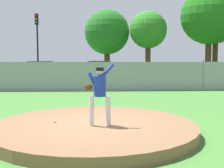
{
  "coord_description": "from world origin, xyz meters",
  "views": [
    {
      "loc": [
        0.16,
        -8.36,
        2.16
      ],
      "look_at": [
        0.56,
        1.71,
        1.2
      ],
      "focal_mm": 50.0,
      "sensor_mm": 36.0,
      "label": 1
    }
  ],
  "objects_px": {
    "traffic_cone_orange": "(154,79)",
    "traffic_light_near": "(37,35)",
    "baseball": "(55,121)",
    "parked_car_burgundy": "(100,73)",
    "pitcher_youth": "(99,90)",
    "parked_car_teal": "(41,73)"
  },
  "relations": [
    {
      "from": "pitcher_youth",
      "to": "traffic_light_near",
      "type": "bearing_deg",
      "value": 105.67
    },
    {
      "from": "traffic_cone_orange",
      "to": "traffic_light_near",
      "type": "height_order",
      "value": "traffic_light_near"
    },
    {
      "from": "baseball",
      "to": "traffic_light_near",
      "type": "bearing_deg",
      "value": 102.41
    },
    {
      "from": "parked_car_burgundy",
      "to": "traffic_light_near",
      "type": "height_order",
      "value": "traffic_light_near"
    },
    {
      "from": "parked_car_burgundy",
      "to": "pitcher_youth",
      "type": "bearing_deg",
      "value": -90.09
    },
    {
      "from": "parked_car_burgundy",
      "to": "traffic_light_near",
      "type": "xyz_separation_m",
      "value": [
        -5.32,
        3.7,
        2.96
      ]
    },
    {
      "from": "traffic_cone_orange",
      "to": "parked_car_teal",
      "type": "bearing_deg",
      "value": -174.25
    },
    {
      "from": "parked_car_teal",
      "to": "traffic_light_near",
      "type": "xyz_separation_m",
      "value": [
        -1.01,
        4.01,
        2.95
      ]
    },
    {
      "from": "pitcher_youth",
      "to": "parked_car_teal",
      "type": "height_order",
      "value": "pitcher_youth"
    },
    {
      "from": "baseball",
      "to": "traffic_light_near",
      "type": "relative_size",
      "value": 0.01
    },
    {
      "from": "pitcher_youth",
      "to": "parked_car_teal",
      "type": "distance_m",
      "value": 15.48
    },
    {
      "from": "baseball",
      "to": "parked_car_teal",
      "type": "distance_m",
      "value": 14.78
    },
    {
      "from": "baseball",
      "to": "parked_car_burgundy",
      "type": "relative_size",
      "value": 0.02
    },
    {
      "from": "baseball",
      "to": "traffic_light_near",
      "type": "xyz_separation_m",
      "value": [
        -4.06,
        18.46,
        3.43
      ]
    },
    {
      "from": "traffic_cone_orange",
      "to": "pitcher_youth",
      "type": "bearing_deg",
      "value": -104.94
    },
    {
      "from": "parked_car_teal",
      "to": "parked_car_burgundy",
      "type": "bearing_deg",
      "value": 4.06
    },
    {
      "from": "baseball",
      "to": "traffic_cone_orange",
      "type": "bearing_deg",
      "value": 70.48
    },
    {
      "from": "parked_car_burgundy",
      "to": "parked_car_teal",
      "type": "relative_size",
      "value": 1.03
    },
    {
      "from": "pitcher_youth",
      "to": "baseball",
      "type": "height_order",
      "value": "pitcher_youth"
    },
    {
      "from": "traffic_cone_orange",
      "to": "traffic_light_near",
      "type": "bearing_deg",
      "value": 161.61
    },
    {
      "from": "baseball",
      "to": "traffic_cone_orange",
      "type": "xyz_separation_m",
      "value": [
        5.43,
        15.31,
        -0.05
      ]
    },
    {
      "from": "baseball",
      "to": "traffic_cone_orange",
      "type": "relative_size",
      "value": 0.13
    }
  ]
}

